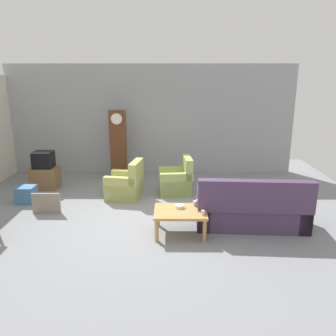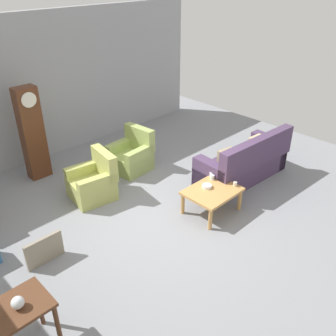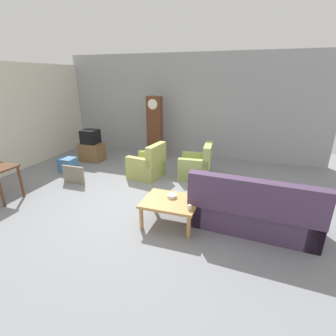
{
  "view_description": "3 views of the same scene",
  "coord_description": "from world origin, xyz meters",
  "px_view_note": "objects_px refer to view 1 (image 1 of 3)",
  "views": [
    {
      "loc": [
        0.58,
        -6.34,
        2.84
      ],
      "look_at": [
        0.53,
        0.58,
        0.94
      ],
      "focal_mm": 35.7,
      "sensor_mm": 36.0,
      "label": 1
    },
    {
      "loc": [
        -3.7,
        -4.03,
        4.05
      ],
      "look_at": [
        0.36,
        0.11,
        0.78
      ],
      "focal_mm": 39.3,
      "sensor_mm": 36.0,
      "label": 2
    },
    {
      "loc": [
        1.98,
        -4.32,
        2.53
      ],
      "look_at": [
        0.5,
        0.03,
        0.81
      ],
      "focal_mm": 26.48,
      "sensor_mm": 36.0,
      "label": 3
    }
  ],
  "objects_px": {
    "tv_stand_cabinet": "(45,178)",
    "bowl_white_stacked": "(180,206)",
    "cup_cream_tall": "(203,213)",
    "cup_blue_rimmed": "(195,203)",
    "tv_crt": "(43,160)",
    "grandfather_clock": "(118,145)",
    "couch_floral": "(252,210)",
    "coffee_table_wood": "(180,214)",
    "framed_picture_leaning": "(46,203)",
    "armchair_olive_near": "(126,185)",
    "storage_box_blue": "(26,194)",
    "cup_white_porcelain": "(198,202)",
    "armchair_olive_far": "(177,181)"
  },
  "relations": [
    {
      "from": "couch_floral",
      "to": "tv_stand_cabinet",
      "type": "xyz_separation_m",
      "value": [
        -4.86,
        2.33,
        -0.07
      ]
    },
    {
      "from": "armchair_olive_near",
      "to": "cup_cream_tall",
      "type": "relative_size",
      "value": 10.98
    },
    {
      "from": "tv_stand_cabinet",
      "to": "cup_white_porcelain",
      "type": "bearing_deg",
      "value": -31.14
    },
    {
      "from": "tv_stand_cabinet",
      "to": "framed_picture_leaning",
      "type": "height_order",
      "value": "tv_stand_cabinet"
    },
    {
      "from": "grandfather_clock",
      "to": "cup_white_porcelain",
      "type": "relative_size",
      "value": 21.26
    },
    {
      "from": "framed_picture_leaning",
      "to": "cup_cream_tall",
      "type": "height_order",
      "value": "cup_cream_tall"
    },
    {
      "from": "armchair_olive_far",
      "to": "grandfather_clock",
      "type": "relative_size",
      "value": 0.47
    },
    {
      "from": "cup_blue_rimmed",
      "to": "grandfather_clock",
      "type": "bearing_deg",
      "value": 121.13
    },
    {
      "from": "grandfather_clock",
      "to": "bowl_white_stacked",
      "type": "distance_m",
      "value": 3.71
    },
    {
      "from": "armchair_olive_far",
      "to": "tv_stand_cabinet",
      "type": "bearing_deg",
      "value": 174.09
    },
    {
      "from": "couch_floral",
      "to": "cup_cream_tall",
      "type": "distance_m",
      "value": 1.11
    },
    {
      "from": "coffee_table_wood",
      "to": "tv_crt",
      "type": "bearing_deg",
      "value": 142.96
    },
    {
      "from": "coffee_table_wood",
      "to": "cup_cream_tall",
      "type": "height_order",
      "value": "cup_cream_tall"
    },
    {
      "from": "tv_stand_cabinet",
      "to": "bowl_white_stacked",
      "type": "height_order",
      "value": "tv_stand_cabinet"
    },
    {
      "from": "armchair_olive_near",
      "to": "grandfather_clock",
      "type": "xyz_separation_m",
      "value": [
        -0.38,
        1.51,
        0.68
      ]
    },
    {
      "from": "tv_stand_cabinet",
      "to": "framed_picture_leaning",
      "type": "bearing_deg",
      "value": -69.52
    },
    {
      "from": "tv_stand_cabinet",
      "to": "cup_cream_tall",
      "type": "height_order",
      "value": "tv_stand_cabinet"
    },
    {
      "from": "cup_cream_tall",
      "to": "armchair_olive_far",
      "type": "bearing_deg",
      "value": 99.8
    },
    {
      "from": "couch_floral",
      "to": "tv_stand_cabinet",
      "type": "distance_m",
      "value": 5.39
    },
    {
      "from": "framed_picture_leaning",
      "to": "cup_white_porcelain",
      "type": "height_order",
      "value": "cup_white_porcelain"
    },
    {
      "from": "cup_blue_rimmed",
      "to": "bowl_white_stacked",
      "type": "distance_m",
      "value": 0.32
    },
    {
      "from": "couch_floral",
      "to": "bowl_white_stacked",
      "type": "relative_size",
      "value": 12.31
    },
    {
      "from": "cup_white_porcelain",
      "to": "bowl_white_stacked",
      "type": "height_order",
      "value": "cup_white_porcelain"
    },
    {
      "from": "grandfather_clock",
      "to": "tv_crt",
      "type": "height_order",
      "value": "grandfather_clock"
    },
    {
      "from": "grandfather_clock",
      "to": "storage_box_blue",
      "type": "height_order",
      "value": "grandfather_clock"
    },
    {
      "from": "tv_stand_cabinet",
      "to": "framed_picture_leaning",
      "type": "distance_m",
      "value": 1.81
    },
    {
      "from": "armchair_olive_far",
      "to": "tv_crt",
      "type": "bearing_deg",
      "value": 174.09
    },
    {
      "from": "tv_crt",
      "to": "storage_box_blue",
      "type": "distance_m",
      "value": 1.2
    },
    {
      "from": "storage_box_blue",
      "to": "cup_blue_rimmed",
      "type": "relative_size",
      "value": 4.48
    },
    {
      "from": "storage_box_blue",
      "to": "cup_cream_tall",
      "type": "distance_m",
      "value": 4.32
    },
    {
      "from": "couch_floral",
      "to": "cup_cream_tall",
      "type": "xyz_separation_m",
      "value": [
        -0.99,
        -0.49,
        0.15
      ]
    },
    {
      "from": "armchair_olive_near",
      "to": "storage_box_blue",
      "type": "relative_size",
      "value": 2.24
    },
    {
      "from": "armchair_olive_far",
      "to": "cup_blue_rimmed",
      "type": "relative_size",
      "value": 10.03
    },
    {
      "from": "bowl_white_stacked",
      "to": "cup_blue_rimmed",
      "type": "bearing_deg",
      "value": 21.55
    },
    {
      "from": "tv_stand_cabinet",
      "to": "bowl_white_stacked",
      "type": "xyz_separation_m",
      "value": [
        3.46,
        -2.5,
        0.21
      ]
    },
    {
      "from": "grandfather_clock",
      "to": "bowl_white_stacked",
      "type": "relative_size",
      "value": 11.24
    },
    {
      "from": "coffee_table_wood",
      "to": "cup_blue_rimmed",
      "type": "xyz_separation_m",
      "value": [
        0.28,
        0.24,
        0.11
      ]
    },
    {
      "from": "couch_floral",
      "to": "armchair_olive_far",
      "type": "bearing_deg",
      "value": 125.57
    },
    {
      "from": "couch_floral",
      "to": "storage_box_blue",
      "type": "distance_m",
      "value": 5.09
    },
    {
      "from": "cup_cream_tall",
      "to": "cup_blue_rimmed",
      "type": "bearing_deg",
      "value": 104.94
    },
    {
      "from": "tv_stand_cabinet",
      "to": "tv_crt",
      "type": "bearing_deg",
      "value": 0.0
    },
    {
      "from": "cup_white_porcelain",
      "to": "tv_stand_cabinet",
      "type": "bearing_deg",
      "value": 148.86
    },
    {
      "from": "coffee_table_wood",
      "to": "cup_blue_rimmed",
      "type": "height_order",
      "value": "cup_blue_rimmed"
    },
    {
      "from": "armchair_olive_near",
      "to": "tv_crt",
      "type": "xyz_separation_m",
      "value": [
        -2.21,
        0.7,
        0.47
      ]
    },
    {
      "from": "couch_floral",
      "to": "coffee_table_wood",
      "type": "distance_m",
      "value": 1.42
    },
    {
      "from": "couch_floral",
      "to": "grandfather_clock",
      "type": "xyz_separation_m",
      "value": [
        -3.03,
        3.14,
        0.63
      ]
    },
    {
      "from": "coffee_table_wood",
      "to": "tv_stand_cabinet",
      "type": "distance_m",
      "value": 4.35
    },
    {
      "from": "framed_picture_leaning",
      "to": "armchair_olive_near",
      "type": "bearing_deg",
      "value": 32.11
    },
    {
      "from": "bowl_white_stacked",
      "to": "armchair_olive_near",
      "type": "bearing_deg",
      "value": 124.96
    },
    {
      "from": "framed_picture_leaning",
      "to": "cup_white_porcelain",
      "type": "xyz_separation_m",
      "value": [
        3.18,
        -0.61,
        0.28
      ]
    }
  ]
}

